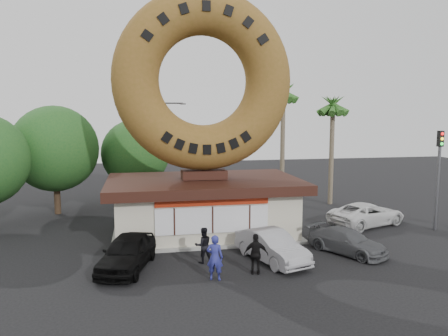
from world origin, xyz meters
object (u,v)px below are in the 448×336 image
person_center (203,245)px  traffic_signal (439,167)px  person_right (256,254)px  car_grey (347,241)px  donut_shop (204,204)px  giant_donut (203,81)px  person_left (215,258)px  street_lamp (163,146)px  car_white (367,214)px  car_silver (272,246)px  car_black (127,252)px

person_center → traffic_signal: bearing=-175.7°
person_right → car_grey: bearing=-145.8°
donut_shop → person_right: bearing=-79.7°
car_grey → traffic_signal: bearing=-7.7°
donut_shop → giant_donut: (0.00, 0.02, 7.18)m
person_left → street_lamp: bearing=-65.7°
person_left → giant_donut: bearing=-74.5°
person_left → person_right: size_ratio=1.08×
car_white → person_right: bearing=107.5°
person_center → car_silver: 3.30m
donut_shop → person_right: 7.21m
street_lamp → car_silver: bearing=-74.4°
giant_donut → car_silver: bearing=-65.9°
donut_shop → person_left: (-0.62, -7.36, -0.78)m
person_center → person_right: bearing=129.6°
donut_shop → person_left: bearing=-94.8°
person_center → person_right: person_right is taller
car_silver → car_white: size_ratio=0.86×
giant_donut → person_center: bearing=-98.8°
giant_donut → car_black: bearing=-129.2°
traffic_signal → person_left: size_ratio=3.08×
person_center → donut_shop: bearing=-106.5°
giant_donut → car_grey: giant_donut is taller
traffic_signal → person_left: traffic_signal is taller
street_lamp → car_silver: size_ratio=1.78×
traffic_signal → car_grey: size_ratio=1.44×
car_black → car_white: bearing=35.4°
car_black → car_grey: size_ratio=1.10×
giant_donut → person_center: size_ratio=5.97×
car_grey → giant_donut: bearing=112.1°
person_right → car_black: 5.90m
person_right → donut_shop: bearing=-65.7°
car_grey → person_left: bearing=167.1°
person_center → giant_donut: bearing=-106.5°
car_silver → car_grey: 4.17m
person_left → traffic_signal: bearing=-139.6°
person_right → car_silver: person_right is taller
traffic_signal → person_right: 14.00m
car_grey → car_white: size_ratio=0.81×
traffic_signal → street_lamp: bearing=142.9°
giant_donut → person_right: size_ratio=5.63×
giant_donut → car_white: 13.31m
car_white → giant_donut: bearing=69.7°
car_black → car_white: size_ratio=0.89×
donut_shop → person_left: donut_shop is taller
traffic_signal → car_grey: traffic_signal is taller
street_lamp → traffic_signal: (15.86, -12.01, -0.61)m
car_grey → car_black: bearing=150.8°
street_lamp → person_right: bearing=-79.6°
giant_donut → person_right: (1.28, -7.06, -8.03)m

